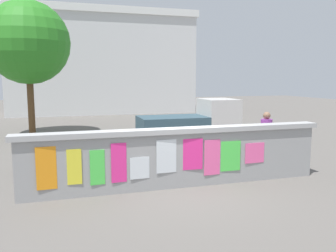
{
  "coord_description": "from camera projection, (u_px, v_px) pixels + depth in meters",
  "views": [
    {
      "loc": [
        -2.69,
        -7.86,
        2.62
      ],
      "look_at": [
        0.43,
        2.31,
        1.17
      ],
      "focal_mm": 37.66,
      "sensor_mm": 36.0,
      "label": 1
    }
  ],
  "objects": [
    {
      "name": "ground",
      "position": [
        123.0,
        135.0,
        16.16
      ],
      "size": [
        60.0,
        60.0,
        0.0
      ],
      "primitive_type": "plane",
      "color": "#605B56"
    },
    {
      "name": "auto_rickshaw_truck",
      "position": [
        193.0,
        125.0,
        12.91
      ],
      "size": [
        3.61,
        1.52,
        1.85
      ],
      "color": "black",
      "rests_on": "ground"
    },
    {
      "name": "bicycle_near",
      "position": [
        113.0,
        151.0,
        10.98
      ],
      "size": [
        1.68,
        0.52,
        0.95
      ],
      "color": "black",
      "rests_on": "ground"
    },
    {
      "name": "motorcycle",
      "position": [
        50.0,
        156.0,
        9.8
      ],
      "size": [
        1.89,
        0.59,
        0.87
      ],
      "color": "black",
      "rests_on": "ground"
    },
    {
      "name": "poster_wall",
      "position": [
        179.0,
        157.0,
        8.48
      ],
      "size": [
        7.56,
        0.42,
        1.44
      ],
      "color": "#979797",
      "rests_on": "ground"
    },
    {
      "name": "building_background",
      "position": [
        102.0,
        62.0,
        26.58
      ],
      "size": [
        13.71,
        4.8,
        7.56
      ],
      "color": "silver",
      "rests_on": "ground"
    },
    {
      "name": "tree_roadside",
      "position": [
        28.0,
        43.0,
        15.73
      ],
      "size": [
        3.72,
        3.72,
        6.06
      ],
      "color": "brown",
      "rests_on": "ground"
    },
    {
      "name": "person_walking",
      "position": [
        266.0,
        133.0,
        10.57
      ],
      "size": [
        0.48,
        0.48,
        1.62
      ],
      "color": "#3F994C",
      "rests_on": "ground"
    }
  ]
}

